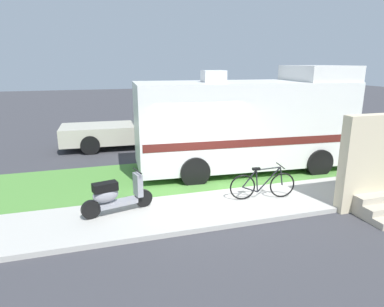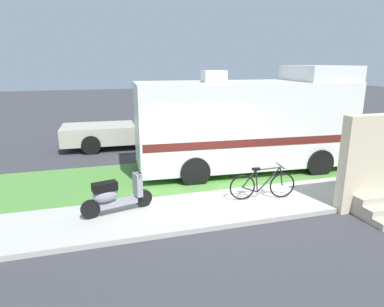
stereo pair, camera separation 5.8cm
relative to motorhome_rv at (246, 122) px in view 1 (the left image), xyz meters
name	(u,v)px [view 1 (the left image)]	position (x,y,z in m)	size (l,w,h in m)	color
ground_plane	(205,193)	(-2.01, -1.62, -1.66)	(80.00, 80.00, 0.00)	#38383D
sidewalk	(220,207)	(-2.01, -2.82, -1.60)	(24.00, 2.00, 0.12)	#ADAAA3
grass_strip	(190,175)	(-2.01, -0.12, -1.62)	(24.00, 3.40, 0.08)	#4C8438
motorhome_rv	(246,122)	(0.00, 0.00, 0.00)	(7.20, 2.92, 3.48)	silver
scooter	(115,195)	(-4.55, -2.51, -1.08)	(1.71, 0.66, 0.97)	black
bicycle	(263,185)	(-0.80, -2.72, -1.16)	(1.75, 0.52, 0.89)	black
pickup_truck_near	(144,125)	(-2.74, 4.48, -0.71)	(5.75, 2.22, 1.76)	#B7B29E
porch_steps	(378,173)	(1.69, -3.91, -0.69)	(2.00, 1.26, 2.40)	#B2A893
bottle_green	(367,182)	(2.54, -2.77, -1.42)	(0.06, 0.06, 0.29)	brown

